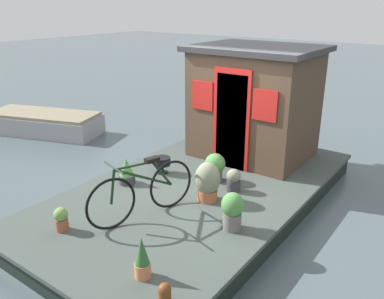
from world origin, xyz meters
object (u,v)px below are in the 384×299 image
at_px(mooring_bollard, 165,293).
at_px(potted_plant_mint, 142,258).
at_px(bicycle, 143,191).
at_px(houseboat_cabin, 255,102).
at_px(potted_plant_rosemary, 61,219).
at_px(charcoal_grill, 162,162).
at_px(potted_plant_lavender, 215,166).
at_px(potted_plant_geranium, 232,210).
at_px(dinghy_boat, 44,123).
at_px(potted_plant_fern, 234,180).
at_px(potted_plant_basil, 208,181).
at_px(potted_plant_ivy, 127,172).

bearing_deg(mooring_bollard, potted_plant_mint, 70.20).
bearing_deg(bicycle, houseboat_cabin, -1.10).
bearing_deg(bicycle, potted_plant_rosemary, 144.69).
bearing_deg(potted_plant_rosemary, bicycle, -35.31).
height_order(potted_plant_rosemary, charcoal_grill, potted_plant_rosemary).
bearing_deg(houseboat_cabin, potted_plant_lavender, -176.69).
relative_size(potted_plant_lavender, mooring_bollard, 2.13).
height_order(potted_plant_lavender, mooring_bollard, potted_plant_lavender).
relative_size(potted_plant_geranium, potted_plant_mint, 1.04).
bearing_deg(dinghy_boat, bicycle, -111.14).
distance_m(bicycle, potted_plant_fern, 1.59).
bearing_deg(houseboat_cabin, potted_plant_fern, -161.74).
relative_size(potted_plant_fern, dinghy_boat, 0.12).
height_order(houseboat_cabin, potted_plant_rosemary, houseboat_cabin).
bearing_deg(potted_plant_lavender, houseboat_cabin, 3.31).
height_order(bicycle, potted_plant_lavender, bicycle).
distance_m(potted_plant_fern, potted_plant_basil, 0.55).
height_order(potted_plant_ivy, mooring_bollard, potted_plant_ivy).
xyz_separation_m(houseboat_cabin, potted_plant_mint, (-4.04, -0.82, -0.82)).
height_order(potted_plant_lavender, potted_plant_basil, potted_plant_basil).
distance_m(houseboat_cabin, potted_plant_fern, 1.92).
xyz_separation_m(bicycle, dinghy_boat, (2.10, 5.43, -0.49)).
bearing_deg(potted_plant_geranium, potted_plant_ivy, 85.04).
height_order(potted_plant_lavender, potted_plant_geranium, potted_plant_geranium).
relative_size(houseboat_cabin, dinghy_boat, 0.72).
xyz_separation_m(potted_plant_rosemary, dinghy_boat, (2.99, 4.80, -0.26)).
xyz_separation_m(potted_plant_ivy, potted_plant_geranium, (-0.18, -2.13, 0.06)).
xyz_separation_m(houseboat_cabin, potted_plant_lavender, (-1.47, -0.09, -0.80)).
distance_m(bicycle, potted_plant_rosemary, 1.12).
bearing_deg(potted_plant_fern, potted_plant_basil, 163.57).
xyz_separation_m(potted_plant_fern, potted_plant_mint, (-2.42, -0.28, 0.05)).
relative_size(potted_plant_geranium, potted_plant_basil, 0.85).
bearing_deg(potted_plant_geranium, bicycle, 111.82).
bearing_deg(charcoal_grill, potted_plant_mint, -144.28).
distance_m(houseboat_cabin, mooring_bollard, 4.49).
bearing_deg(potted_plant_basil, dinghy_boat, 78.84).
height_order(houseboat_cabin, mooring_bollard, houseboat_cabin).
relative_size(potted_plant_lavender, potted_plant_rosemary, 1.46).
bearing_deg(mooring_bollard, potted_plant_lavender, 23.39).
distance_m(potted_plant_ivy, potted_plant_geranium, 2.14).
distance_m(potted_plant_lavender, potted_plant_rosemary, 2.62).
relative_size(houseboat_cabin, bicycle, 1.39).
height_order(potted_plant_mint, dinghy_boat, potted_plant_mint).
xyz_separation_m(potted_plant_ivy, potted_plant_rosemary, (-1.54, -0.34, -0.04)).
xyz_separation_m(houseboat_cabin, mooring_bollard, (-4.21, -1.27, -0.94)).
bearing_deg(potted_plant_basil, potted_plant_rosemary, 149.66).
xyz_separation_m(potted_plant_fern, potted_plant_ivy, (-0.81, 1.56, 0.03)).
bearing_deg(potted_plant_mint, potted_plant_rosemary, 87.26).
bearing_deg(dinghy_boat, potted_plant_fern, -96.08).
relative_size(bicycle, mooring_bollard, 7.26).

